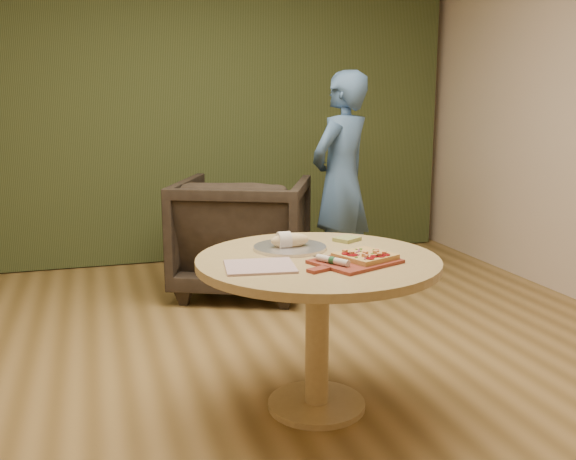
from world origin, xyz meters
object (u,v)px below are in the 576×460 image
(cutlery_roll, at_px, (333,260))
(person_standing, at_px, (341,181))
(pizza_paddle, at_px, (354,262))
(flatbread_pizza, at_px, (365,256))
(bread_roll, at_px, (288,240))
(serving_tray, at_px, (290,248))
(armchair, at_px, (243,229))
(pedestal_table, at_px, (318,287))

(cutlery_roll, relative_size, person_standing, 0.11)
(pizza_paddle, relative_size, cutlery_roll, 2.61)
(flatbread_pizza, distance_m, bread_roll, 0.42)
(pizza_paddle, bearing_deg, cutlery_roll, 171.54)
(serving_tray, xyz_separation_m, person_standing, (0.95, 1.71, 0.08))
(pizza_paddle, bearing_deg, armchair, 67.99)
(cutlery_roll, bearing_deg, armchair, 56.42)
(bread_roll, bearing_deg, cutlery_roll, -77.20)
(flatbread_pizza, xyz_separation_m, person_standing, (0.70, 2.04, 0.06))
(flatbread_pizza, height_order, cutlery_roll, flatbread_pizza)
(armchair, bearing_deg, flatbread_pizza, 116.25)
(cutlery_roll, xyz_separation_m, person_standing, (0.87, 2.09, 0.06))
(pedestal_table, xyz_separation_m, pizza_paddle, (0.11, -0.15, 0.15))
(cutlery_roll, height_order, serving_tray, cutlery_roll)
(pedestal_table, bearing_deg, armchair, 86.95)
(cutlery_roll, height_order, bread_roll, bread_roll)
(bread_roll, height_order, person_standing, person_standing)
(flatbread_pizza, xyz_separation_m, serving_tray, (-0.25, 0.33, -0.02))
(pizza_paddle, xyz_separation_m, person_standing, (0.76, 2.06, 0.08))
(serving_tray, relative_size, bread_roll, 1.84)
(person_standing, bearing_deg, serving_tray, 27.77)
(armchair, bearing_deg, pizza_paddle, 114.54)
(serving_tray, xyz_separation_m, armchair, (0.18, 1.78, -0.27))
(pedestal_table, distance_m, cutlery_roll, 0.25)
(bread_roll, xyz_separation_m, armchair, (0.19, 1.78, -0.30))
(pedestal_table, xyz_separation_m, armchair, (0.11, 1.97, -0.12))
(serving_tray, bearing_deg, pizza_paddle, -61.75)
(flatbread_pizza, height_order, bread_roll, bread_roll)
(pedestal_table, relative_size, serving_tray, 3.18)
(pizza_paddle, distance_m, serving_tray, 0.40)
(person_standing, bearing_deg, flatbread_pizza, 37.97)
(pedestal_table, distance_m, serving_tray, 0.26)
(pizza_paddle, distance_m, armchair, 2.14)
(pizza_paddle, distance_m, cutlery_roll, 0.12)
(armchair, distance_m, person_standing, 0.85)
(flatbread_pizza, bearing_deg, pedestal_table, 142.27)
(cutlery_roll, bearing_deg, pedestal_table, 60.14)
(cutlery_roll, xyz_separation_m, bread_roll, (-0.09, 0.38, 0.01))
(bread_roll, bearing_deg, pedestal_table, -67.29)
(flatbread_pizza, distance_m, person_standing, 2.16)
(pedestal_table, xyz_separation_m, person_standing, (0.88, 1.91, 0.23))
(pizza_paddle, relative_size, flatbread_pizza, 1.65)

